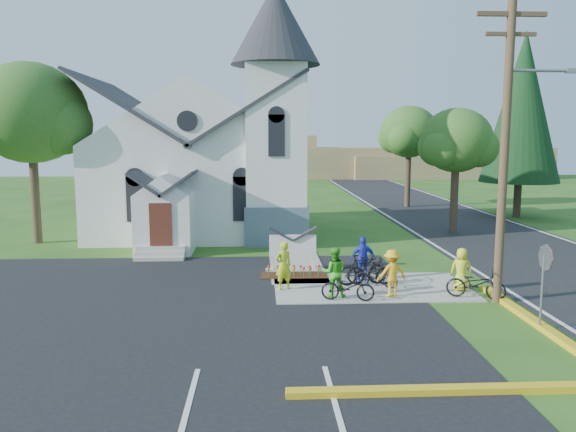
{
  "coord_description": "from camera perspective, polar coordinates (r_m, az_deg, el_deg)",
  "views": [
    {
      "loc": [
        -2.51,
        -19.14,
        5.44
      ],
      "look_at": [
        -1.3,
        5.0,
        2.02
      ],
      "focal_mm": 35.0,
      "sensor_mm": 36.0,
      "label": 1
    }
  ],
  "objects": [
    {
      "name": "tree_road_near",
      "position": [
        33.03,
        16.75,
        7.31
      ],
      "size": [
        4.0,
        4.0,
        7.05
      ],
      "color": "#34251C",
      "rests_on": "ground"
    },
    {
      "name": "tree_lot_corner",
      "position": [
        31.35,
        -24.72,
        9.45
      ],
      "size": [
        5.6,
        5.6,
        9.15
      ],
      "color": "#34251C",
      "rests_on": "ground"
    },
    {
      "name": "parking_lot",
      "position": [
        18.54,
        -16.99,
        -9.35
      ],
      "size": [
        20.0,
        16.0,
        0.02
      ],
      "primitive_type": "cube",
      "color": "black",
      "rests_on": "ground"
    },
    {
      "name": "bike_4",
      "position": [
        19.94,
        18.55,
        -6.55
      ],
      "size": [
        2.04,
        1.4,
        1.01
      ],
      "primitive_type": "imported",
      "rotation": [
        0.0,
        0.0,
        1.15
      ],
      "color": "black",
      "rests_on": "sidewalk"
    },
    {
      "name": "tree_road_mid",
      "position": [
        44.65,
        12.21,
        8.31
      ],
      "size": [
        4.4,
        4.4,
        7.8
      ],
      "color": "#34251C",
      "rests_on": "ground"
    },
    {
      "name": "bike_0",
      "position": [
        18.83,
        6.1,
        -7.17
      ],
      "size": [
        1.85,
        0.96,
        0.93
      ],
      "primitive_type": "imported",
      "rotation": [
        0.0,
        0.0,
        1.37
      ],
      "color": "black",
      "rests_on": "sidewalk"
    },
    {
      "name": "cyclist_0",
      "position": [
        19.99,
        -0.47,
        -5.05
      ],
      "size": [
        0.74,
        0.64,
        1.72
      ],
      "primitive_type": "imported",
      "rotation": [
        0.0,
        0.0,
        3.58
      ],
      "color": "#B6CD18",
      "rests_on": "sidewalk"
    },
    {
      "name": "cyclist_2",
      "position": [
        21.38,
        7.62,
        -4.31
      ],
      "size": [
        1.01,
        0.47,
        1.68
      ],
      "primitive_type": "imported",
      "rotation": [
        0.0,
        0.0,
        3.21
      ],
      "color": "#282FC8",
      "rests_on": "sidewalk"
    },
    {
      "name": "cyclist_3",
      "position": [
        19.48,
        10.5,
        -5.7
      ],
      "size": [
        1.13,
        0.77,
        1.61
      ],
      "primitive_type": "imported",
      "rotation": [
        0.0,
        0.0,
        3.32
      ],
      "color": "yellow",
      "rests_on": "sidewalk"
    },
    {
      "name": "distant_hills",
      "position": [
        75.77,
        1.59,
        5.58
      ],
      "size": [
        61.0,
        10.0,
        5.6
      ],
      "color": "olive",
      "rests_on": "ground"
    },
    {
      "name": "conifer",
      "position": [
        41.11,
        22.73,
        10.15
      ],
      "size": [
        5.2,
        5.2,
        12.4
      ],
      "color": "#34251C",
      "rests_on": "ground"
    },
    {
      "name": "flower_bed",
      "position": [
        22.15,
        0.61,
        -6.08
      ],
      "size": [
        2.6,
        1.1,
        0.07
      ],
      "primitive_type": "cube",
      "color": "#3A2410",
      "rests_on": "ground"
    },
    {
      "name": "ground",
      "position": [
        20.06,
        4.47,
        -7.72
      ],
      "size": [
        120.0,
        120.0,
        0.0
      ],
      "primitive_type": "plane",
      "color": "#265117",
      "rests_on": "ground"
    },
    {
      "name": "church",
      "position": [
        31.77,
        -8.3,
        7.62
      ],
      "size": [
        12.35,
        12.0,
        13.0
      ],
      "color": "white",
      "rests_on": "ground"
    },
    {
      "name": "bike_1",
      "position": [
        20.81,
        7.59,
        -5.4
      ],
      "size": [
        1.98,
        0.96,
        1.15
      ],
      "primitive_type": "imported",
      "rotation": [
        0.0,
        0.0,
        1.8
      ],
      "color": "black",
      "rests_on": "sidewalk"
    },
    {
      "name": "church_sign",
      "position": [
        22.81,
        0.48,
        -3.11
      ],
      "size": [
        2.2,
        0.4,
        1.7
      ],
      "color": "#9C988D",
      "rests_on": "ground"
    },
    {
      "name": "stop_sign",
      "position": [
        17.31,
        24.62,
        -4.9
      ],
      "size": [
        0.11,
        0.76,
        2.48
      ],
      "color": "gray",
      "rests_on": "ground"
    },
    {
      "name": "road",
      "position": [
        36.76,
        17.07,
        -0.8
      ],
      "size": [
        8.0,
        90.0,
        0.02
      ],
      "primitive_type": "cube",
      "color": "black",
      "rests_on": "ground"
    },
    {
      "name": "bike_3",
      "position": [
        20.9,
        8.37,
        -5.52
      ],
      "size": [
        1.74,
        0.56,
        1.03
      ],
      "primitive_type": "imported",
      "rotation": [
        0.0,
        0.0,
        1.53
      ],
      "color": "black",
      "rests_on": "sidewalk"
    },
    {
      "name": "cyclist_1",
      "position": [
        19.13,
        4.7,
        -5.7
      ],
      "size": [
        0.87,
        0.71,
        1.7
      ],
      "primitive_type": "imported",
      "rotation": [
        0.0,
        0.0,
        3.07
      ],
      "color": "green",
      "rests_on": "sidewalk"
    },
    {
      "name": "utility_pole",
      "position": [
        19.32,
        21.37,
        7.39
      ],
      "size": [
        3.45,
        0.28,
        10.0
      ],
      "color": "#422E21",
      "rests_on": "ground"
    },
    {
      "name": "bike_2",
      "position": [
        20.59,
        8.96,
        -6.06
      ],
      "size": [
        1.64,
        1.08,
        0.81
      ],
      "primitive_type": "imported",
      "rotation": [
        0.0,
        0.0,
        1.19
      ],
      "color": "black",
      "rests_on": "sidewalk"
    },
    {
      "name": "sidewalk",
      "position": [
        20.77,
        8.43,
        -7.16
      ],
      "size": [
        7.0,
        4.0,
        0.05
      ],
      "primitive_type": "cube",
      "color": "#9C988D",
      "rests_on": "ground"
    },
    {
      "name": "cyclist_4",
      "position": [
        20.7,
        17.21,
        -5.22
      ],
      "size": [
        0.85,
        0.66,
        1.54
      ],
      "primitive_type": "imported",
      "rotation": [
        0.0,
        0.0,
        2.89
      ],
      "color": "yellow",
      "rests_on": "sidewalk"
    }
  ]
}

